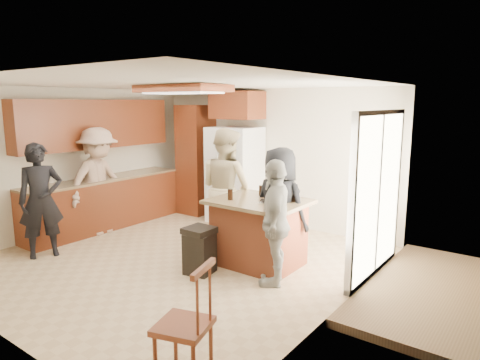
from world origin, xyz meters
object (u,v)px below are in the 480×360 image
Objects in this scene: person_behind_left at (226,188)px; refrigerator at (235,175)px; spindle_chair at (185,326)px; kitchen_island at (259,232)px; person_behind_right at (279,207)px; trash_bin at (200,250)px; person_front_left at (41,201)px; person_side_right at (275,222)px; person_counter at (99,181)px.

person_behind_left is 1.40m from refrigerator.
kitchen_island is at bearing 110.84° from spindle_chair.
spindle_chair is at bearing -69.16° from kitchen_island.
person_behind_left is at bearing -7.90° from person_behind_right.
kitchen_island is at bearing 58.41° from trash_bin.
person_behind_left is (1.88, 1.98, 0.09)m from person_front_left.
person_behind_left is 1.88× the size of spindle_chair.
person_behind_right is 1.05× the size of person_side_right.
person_front_left is 3.37m from refrigerator.
person_behind_left is 2.97× the size of trash_bin.
person_counter is at bearing 12.40° from person_behind_right.
trash_bin is at bearing -98.11° from person_side_right.
person_behind_right is 1.67× the size of spindle_chair.
person_behind_right is (1.09, -0.19, -0.10)m from person_behind_left.
person_side_right is at bearing -46.43° from person_front_left.
person_side_right is 0.73m from kitchen_island.
person_counter is at bearing -125.77° from refrigerator.
person_front_left is 1.07× the size of person_side_right.
person_behind_right is 1.30× the size of kitchen_island.
person_side_right is at bearing -95.98° from person_counter.
person_counter is at bearing 173.17° from trash_bin.
person_behind_right reaches higher than spindle_chair.
person_behind_right is at bearing -85.90° from person_counter.
refrigerator is at bearing -42.03° from person_counter.
refrigerator is at bearing 122.35° from spindle_chair.
person_behind_right is 0.46m from kitchen_island.
person_behind_right is 3.31m from person_counter.
person_behind_left is 2.30m from person_counter.
kitchen_island is at bearing -44.09° from refrigerator.
spindle_chair is at bearing 134.26° from person_behind_left.
person_side_right is (0.29, -0.58, -0.04)m from person_behind_right.
person_front_left is 0.90× the size of person_behind_left.
person_behind_right is 2.29m from refrigerator.
spindle_chair is (0.41, -2.04, -0.34)m from person_side_right.
person_counter reaches higher than person_behind_right.
person_front_left reaches higher than person_side_right.
refrigerator is (-2.12, 1.96, 0.11)m from person_side_right.
refrigerator is 2.86× the size of trash_bin.
person_behind_right reaches higher than kitchen_island.
person_front_left is at bearing -172.90° from person_counter.
person_behind_left is at bearing -145.70° from person_side_right.
kitchen_island is at bearing 169.02° from person_behind_left.
person_behind_right is at bearing 105.05° from spindle_chair.
person_front_left is 2.73m from person_behind_left.
person_side_right is at bearing 119.00° from person_behind_right.
kitchen_island is at bearing -154.67° from person_side_right.
person_front_left is at bearing 33.11° from person_behind_right.
person_counter reaches higher than person_front_left.
trash_bin is at bearing -45.65° from person_front_left.
spindle_chair reaches higher than trash_bin.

